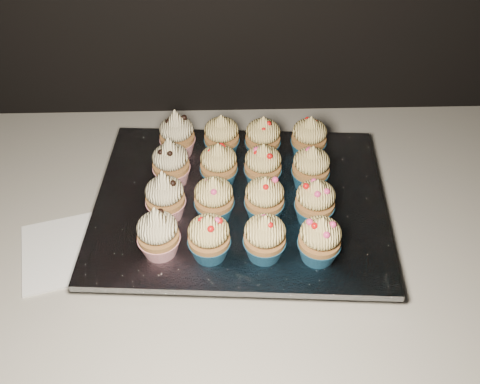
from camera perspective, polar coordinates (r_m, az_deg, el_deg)
The scene contains 21 objects.
cabinet at distance 1.30m, azimuth -5.82°, elevation -16.84°, with size 2.40×0.60×0.86m, color black.
worktop at distance 0.93m, azimuth -7.78°, elevation -3.22°, with size 2.44×0.64×0.04m, color beige.
napkin at distance 0.89m, azimuth -17.74°, elevation -5.91°, with size 0.14×0.14×0.00m, color white.
baking_tray at distance 0.90m, azimuth 0.00°, elevation -1.78°, with size 0.44×0.33×0.02m, color black.
foil_lining at distance 0.89m, azimuth 0.00°, elevation -1.02°, with size 0.48×0.37×0.01m, color silver.
cupcake_0 at distance 0.79m, azimuth -8.74°, elevation -4.39°, with size 0.06×0.06×0.10m.
cupcake_1 at distance 0.78m, azimuth -3.33°, elevation -4.86°, with size 0.06×0.06×0.08m.
cupcake_2 at distance 0.78m, azimuth 2.65°, elevation -4.88°, with size 0.06×0.06×0.08m.
cupcake_3 at distance 0.78m, azimuth 8.49°, elevation -5.06°, with size 0.06×0.06×0.08m.
cupcake_4 at distance 0.84m, azimuth -7.99°, elevation -0.50°, with size 0.06×0.06×0.10m.
cupcake_5 at distance 0.83m, azimuth -2.80°, elevation -0.73°, with size 0.06×0.06×0.08m.
cupcake_6 at distance 0.83m, azimuth 2.62°, elevation -0.74°, with size 0.06×0.06×0.08m.
cupcake_7 at distance 0.84m, azimuth 8.00°, elevation -1.04°, with size 0.06×0.06×0.08m.
cupcake_8 at distance 0.90m, azimuth -7.39°, elevation 3.09°, with size 0.06×0.06×0.10m.
cupcake_9 at distance 0.89m, azimuth -2.29°, elevation 2.88°, with size 0.06×0.06×0.08m.
cupcake_10 at distance 0.89m, azimuth 2.45°, elevation 2.80°, with size 0.06×0.06×0.08m.
cupcake_11 at distance 0.89m, azimuth 7.56°, elevation 2.56°, with size 0.06×0.06×0.08m.
cupcake_12 at distance 0.96m, azimuth -6.74°, elevation 6.07°, with size 0.06×0.06×0.10m.
cupcake_13 at distance 0.95m, azimuth -1.98°, elevation 5.94°, with size 0.06×0.06×0.08m.
cupcake_14 at distance 0.95m, azimuth 2.45°, elevation 5.77°, with size 0.06×0.06×0.08m.
cupcake_15 at distance 0.95m, azimuth 7.37°, elevation 5.73°, with size 0.06×0.06×0.08m.
Camera 1 is at (0.11, 1.07, 1.56)m, focal length 40.00 mm.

